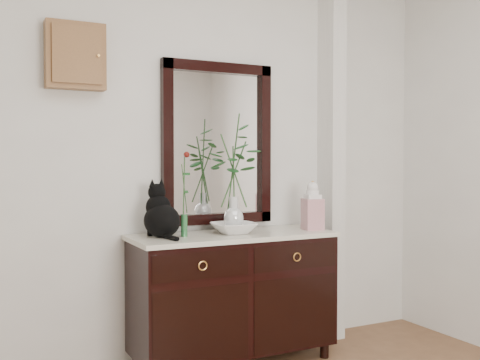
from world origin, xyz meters
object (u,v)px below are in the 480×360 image
cat (162,210)px  lotus_bowl (234,228)px  ginger_jar (313,205)px  sideboard (233,291)px

cat → lotus_bowl: cat is taller
cat → ginger_jar: same height
ginger_jar → lotus_bowl: bearing=173.6°
cat → sideboard: bearing=-14.7°
ginger_jar → sideboard: bearing=172.8°
lotus_bowl → ginger_jar: (0.57, -0.06, 0.13)m
sideboard → lotus_bowl: lotus_bowl is taller
cat → lotus_bowl: bearing=-15.6°
sideboard → lotus_bowl: (0.00, -0.01, 0.41)m
sideboard → cat: (-0.47, 0.04, 0.55)m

